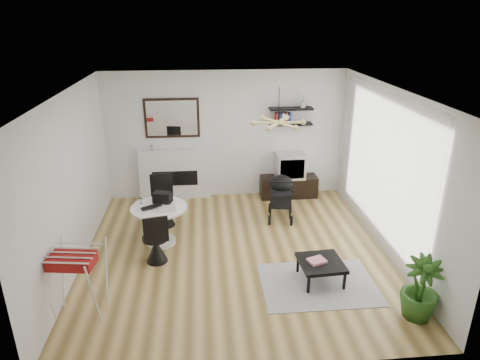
{
  "coord_description": "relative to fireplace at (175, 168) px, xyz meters",
  "views": [
    {
      "loc": [
        -0.51,
        -6.19,
        3.78
      ],
      "look_at": [
        0.1,
        0.4,
        1.16
      ],
      "focal_mm": 32.0,
      "sensor_mm": 36.0,
      "label": 1
    }
  ],
  "objects": [
    {
      "name": "tv_console",
      "position": [
        2.44,
        -0.15,
        -0.46
      ],
      "size": [
        1.22,
        0.43,
        0.46
      ],
      "primitive_type": "cube",
      "color": "black",
      "rests_on": "floor"
    },
    {
      "name": "coffee_table",
      "position": [
        2.29,
        -3.31,
        -0.39
      ],
      "size": [
        0.67,
        0.67,
        0.32
      ],
      "rotation": [
        0.0,
        0.0,
        0.07
      ],
      "color": "black",
      "rests_on": "rug"
    },
    {
      "name": "crt_tv",
      "position": [
        2.45,
        -0.15,
        0.03
      ],
      "size": [
        0.6,
        0.52,
        0.52
      ],
      "color": "silver",
      "rests_on": "tv_console"
    },
    {
      "name": "dining_table",
      "position": [
        -0.18,
        -1.95,
        -0.23
      ],
      "size": [
        0.95,
        0.95,
        0.69
      ],
      "color": "white",
      "rests_on": "floor"
    },
    {
      "name": "wall_left",
      "position": [
        -1.4,
        -2.42,
        0.66
      ],
      "size": [
        0.0,
        5.0,
        5.0
      ],
      "primitive_type": "plane",
      "rotation": [
        1.57,
        0.0,
        1.57
      ],
      "color": "white",
      "rests_on": "floor"
    },
    {
      "name": "pendant_lamp",
      "position": [
        1.8,
        -2.12,
        1.46
      ],
      "size": [
        0.9,
        0.9,
        0.1
      ],
      "primitive_type": null,
      "color": "tan",
      "rests_on": "ceiling"
    },
    {
      "name": "floor",
      "position": [
        1.1,
        -2.42,
        -0.69
      ],
      "size": [
        5.0,
        5.0,
        0.0
      ],
      "primitive_type": "plane",
      "color": "olive",
      "rests_on": "ground"
    },
    {
      "name": "rug",
      "position": [
        2.25,
        -3.41,
        -0.68
      ],
      "size": [
        1.69,
        1.22,
        0.01
      ],
      "primitive_type": "cube",
      "color": "gray",
      "rests_on": "floor"
    },
    {
      "name": "potted_plant",
      "position": [
        3.35,
        -4.23,
        -0.25
      ],
      "size": [
        0.57,
        0.57,
        0.88
      ],
      "primitive_type": "imported",
      "rotation": [
        0.0,
        0.0,
        -0.17
      ],
      "color": "#2A5919",
      "rests_on": "floor"
    },
    {
      "name": "magazines",
      "position": [
        2.22,
        -3.32,
        -0.33
      ],
      "size": [
        0.3,
        0.27,
        0.04
      ],
      "primitive_type": "cube",
      "rotation": [
        0.0,
        0.0,
        0.33
      ],
      "color": "#E13852",
      "rests_on": "coffee_table"
    },
    {
      "name": "drinking_glass",
      "position": [
        -0.49,
        -1.79,
        0.06
      ],
      "size": [
        0.06,
        0.06,
        0.1
      ],
      "primitive_type": "cylinder",
      "color": "white",
      "rests_on": "dining_table"
    },
    {
      "name": "shelf_upper",
      "position": [
        2.44,
        -0.05,
        1.23
      ],
      "size": [
        0.9,
        0.25,
        0.04
      ],
      "primitive_type": "cube",
      "color": "black",
      "rests_on": "wall_back"
    },
    {
      "name": "laptop",
      "position": [
        -0.27,
        -2.03,
        0.02
      ],
      "size": [
        0.42,
        0.38,
        0.03
      ],
      "primitive_type": "imported",
      "rotation": [
        0.0,
        0.0,
        0.55
      ],
      "color": "black",
      "rests_on": "dining_table"
    },
    {
      "name": "sheer_curtain",
      "position": [
        3.5,
        -2.22,
        0.66
      ],
      "size": [
        0.04,
        3.6,
        2.6
      ],
      "primitive_type": "cube",
      "color": "white",
      "rests_on": "wall_right"
    },
    {
      "name": "shelf_lower",
      "position": [
        2.44,
        -0.05,
        0.91
      ],
      "size": [
        0.9,
        0.25,
        0.04
      ],
      "primitive_type": "cube",
      "color": "black",
      "rests_on": "wall_back"
    },
    {
      "name": "fireplace",
      "position": [
        0.0,
        0.0,
        0.0
      ],
      "size": [
        1.5,
        0.17,
        2.16
      ],
      "color": "white",
      "rests_on": "floor"
    },
    {
      "name": "wall_back",
      "position": [
        1.1,
        0.08,
        0.66
      ],
      "size": [
        5.0,
        0.0,
        5.0
      ],
      "primitive_type": "plane",
      "rotation": [
        1.57,
        0.0,
        0.0
      ],
      "color": "white",
      "rests_on": "floor"
    },
    {
      "name": "ceiling",
      "position": [
        1.1,
        -2.42,
        2.01
      ],
      "size": [
        5.0,
        5.0,
        0.0
      ],
      "primitive_type": "plane",
      "color": "white",
      "rests_on": "wall_back"
    },
    {
      "name": "drying_rack",
      "position": [
        -1.08,
        -3.77,
        -0.17
      ],
      "size": [
        0.73,
        0.69,
        0.97
      ],
      "rotation": [
        0.0,
        0.0,
        -0.14
      ],
      "color": "white",
      "rests_on": "floor"
    },
    {
      "name": "newspaper",
      "position": [
        -0.05,
        -2.05,
        0.01
      ],
      "size": [
        0.35,
        0.3,
        0.01
      ],
      "primitive_type": "cube",
      "rotation": [
        0.0,
        0.0,
        0.07
      ],
      "color": "silver",
      "rests_on": "dining_table"
    },
    {
      "name": "wall_right",
      "position": [
        3.6,
        -2.42,
        0.66
      ],
      "size": [
        0.0,
        5.0,
        5.0
      ],
      "primitive_type": "plane",
      "rotation": [
        1.57,
        0.0,
        -1.57
      ],
      "color": "white",
      "rests_on": "floor"
    },
    {
      "name": "black_bag",
      "position": [
        -0.12,
        -1.77,
        0.1
      ],
      "size": [
        0.35,
        0.27,
        0.19
      ],
      "primitive_type": "cube",
      "rotation": [
        0.0,
        0.0,
        -0.31
      ],
      "color": "black",
      "rests_on": "dining_table"
    },
    {
      "name": "chair_near",
      "position": [
        -0.19,
        -2.56,
        -0.41
      ],
      "size": [
        0.44,
        0.45,
        0.88
      ],
      "rotation": [
        0.0,
        0.0,
        3.34
      ],
      "color": "black",
      "rests_on": "floor"
    },
    {
      "name": "stroller",
      "position": [
        2.08,
        -1.14,
        -0.29
      ],
      "size": [
        0.58,
        0.8,
        0.93
      ],
      "rotation": [
        0.0,
        0.0,
        -0.16
      ],
      "color": "black",
      "rests_on": "floor"
    },
    {
      "name": "chair_far",
      "position": [
        -0.16,
        -1.26,
        -0.38
      ],
      "size": [
        0.48,
        0.5,
        0.97
      ],
      "rotation": [
        0.0,
        0.0,
        0.19
      ],
      "color": "black",
      "rests_on": "floor"
    }
  ]
}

